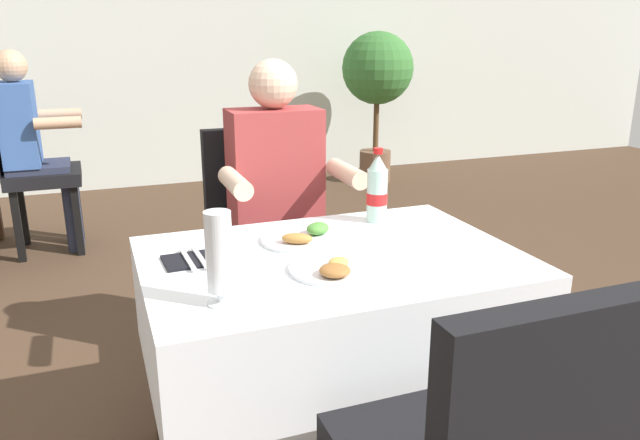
% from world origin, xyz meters
% --- Properties ---
extents(ground_plane, '(11.00, 11.00, 0.00)m').
position_xyz_m(ground_plane, '(0.00, 0.00, 0.00)').
color(ground_plane, '#473323').
extents(back_wall, '(11.00, 0.12, 2.70)m').
position_xyz_m(back_wall, '(0.00, 4.09, 1.35)').
color(back_wall, silver).
rests_on(back_wall, ground).
extents(main_dining_table, '(1.10, 0.77, 0.72)m').
position_xyz_m(main_dining_table, '(-0.10, -0.08, 0.55)').
color(main_dining_table, white).
rests_on(main_dining_table, ground).
extents(chair_far_diner_seat, '(0.44, 0.50, 0.97)m').
position_xyz_m(chair_far_diner_seat, '(-0.10, 0.70, 0.55)').
color(chair_far_diner_seat, black).
rests_on(chair_far_diner_seat, ground).
extents(seated_diner_far, '(0.50, 0.46, 1.26)m').
position_xyz_m(seated_diner_far, '(-0.06, 0.59, 0.71)').
color(seated_diner_far, '#282D42').
rests_on(seated_diner_far, ground).
extents(plate_near_camera, '(0.26, 0.26, 0.04)m').
position_xyz_m(plate_near_camera, '(-0.14, -0.21, 0.73)').
color(plate_near_camera, white).
rests_on(plate_near_camera, main_dining_table).
extents(plate_far_diner, '(0.26, 0.26, 0.05)m').
position_xyz_m(plate_far_diner, '(-0.14, 0.07, 0.74)').
color(plate_far_diner, white).
rests_on(plate_far_diner, main_dining_table).
extents(beer_glass_left, '(0.07, 0.07, 0.23)m').
position_xyz_m(beer_glass_left, '(-0.48, -0.30, 0.84)').
color(beer_glass_left, white).
rests_on(beer_glass_left, main_dining_table).
extents(cola_bottle_primary, '(0.07, 0.07, 0.26)m').
position_xyz_m(cola_bottle_primary, '(0.17, 0.18, 0.84)').
color(cola_bottle_primary, silver).
rests_on(cola_bottle_primary, main_dining_table).
extents(napkin_cutlery_set, '(0.18, 0.19, 0.01)m').
position_xyz_m(napkin_cutlery_set, '(-0.49, 0.02, 0.73)').
color(napkin_cutlery_set, black).
rests_on(napkin_cutlery_set, main_dining_table).
extents(background_chair_right, '(0.50, 0.44, 0.97)m').
position_xyz_m(background_chair_right, '(-1.13, 2.46, 0.55)').
color(background_chair_right, black).
rests_on(background_chair_right, ground).
extents(background_patron, '(0.46, 0.50, 1.26)m').
position_xyz_m(background_patron, '(-1.08, 2.46, 0.71)').
color(background_patron, '#282D42').
rests_on(background_patron, ground).
extents(potted_plant_corner, '(0.64, 0.64, 1.37)m').
position_xyz_m(potted_plant_corner, '(1.74, 3.44, 0.97)').
color(potted_plant_corner, brown).
rests_on(potted_plant_corner, ground).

